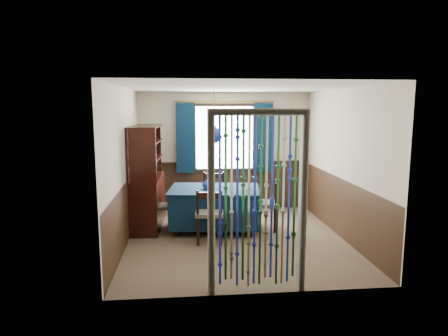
{
  "coord_description": "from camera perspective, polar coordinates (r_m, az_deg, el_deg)",
  "views": [
    {
      "loc": [
        -0.83,
        -6.4,
        2.2
      ],
      "look_at": [
        -0.16,
        0.41,
        1.14
      ],
      "focal_mm": 32.0,
      "sensor_mm": 36.0,
      "label": 1
    }
  ],
  "objects": [
    {
      "name": "wall_right",
      "position": [
        6.99,
        16.56,
        0.6
      ],
      "size": [
        0.0,
        4.0,
        4.0
      ],
      "primitive_type": "plane",
      "rotation": [
        1.57,
        0.0,
        -1.57
      ],
      "color": "beige",
      "rests_on": "ground"
    },
    {
      "name": "ceiling",
      "position": [
        6.46,
        1.81,
        11.44
      ],
      "size": [
        4.0,
        4.0,
        0.0
      ],
      "primitive_type": "plane",
      "rotation": [
        3.14,
        0.0,
        0.0
      ],
      "color": "silver",
      "rests_on": "ground"
    },
    {
      "name": "doorway",
      "position": [
        4.68,
        4.8,
        -5.48
      ],
      "size": [
        1.16,
        0.12,
        2.18
      ],
      "primitive_type": null,
      "color": "silver",
      "rests_on": "ground"
    },
    {
      "name": "wainscot_right",
      "position": [
        7.12,
        16.18,
        -5.39
      ],
      "size": [
        0.0,
        4.0,
        4.0
      ],
      "primitive_type": "plane",
      "rotation": [
        1.57,
        0.0,
        -1.57
      ],
      "color": "#362214",
      "rests_on": "ground"
    },
    {
      "name": "vase_sideboard",
      "position": [
        7.74,
        -10.32,
        -0.05
      ],
      "size": [
        0.21,
        0.21,
        0.2
      ],
      "primitive_type": "imported",
      "rotation": [
        0.0,
        0.0,
        0.09
      ],
      "color": "beige",
      "rests_on": "sideboard"
    },
    {
      "name": "chair_right",
      "position": [
        7.21,
        6.23,
        -5.13
      ],
      "size": [
        0.52,
        0.53,
        0.89
      ],
      "rotation": [
        0.0,
        0.0,
        1.32
      ],
      "color": "black",
      "rests_on": "floor"
    },
    {
      "name": "vase_table",
      "position": [
        7.05,
        -2.39,
        -2.24
      ],
      "size": [
        0.23,
        0.23,
        0.18
      ],
      "primitive_type": "imported",
      "rotation": [
        0.0,
        0.0,
        -0.37
      ],
      "color": "navy",
      "rests_on": "dining_table"
    },
    {
      "name": "bowl_shelf",
      "position": [
        7.11,
        -10.77,
        1.34
      ],
      "size": [
        0.25,
        0.25,
        0.05
      ],
      "primitive_type": "imported",
      "rotation": [
        0.0,
        0.0,
        0.17
      ],
      "color": "beige",
      "rests_on": "sideboard"
    },
    {
      "name": "wainscot_front",
      "position": [
        4.8,
        4.82,
        -11.99
      ],
      "size": [
        3.6,
        0.0,
        3.6
      ],
      "primitive_type": "plane",
      "rotation": [
        -1.57,
        0.0,
        0.0
      ],
      "color": "#362214",
      "rests_on": "ground"
    },
    {
      "name": "pendant_lamp",
      "position": [
        6.96,
        -1.41,
        4.76
      ],
      "size": [
        0.23,
        0.23,
        0.93
      ],
      "color": "olive",
      "rests_on": "ceiling"
    },
    {
      "name": "wainscot_left",
      "position": [
        6.69,
        -13.71,
        -6.2
      ],
      "size": [
        0.0,
        4.0,
        4.0
      ],
      "primitive_type": "plane",
      "rotation": [
        1.57,
        0.0,
        1.57
      ],
      "color": "#362214",
      "rests_on": "ground"
    },
    {
      "name": "chair_far",
      "position": [
        7.88,
        -1.45,
        -3.8
      ],
      "size": [
        0.48,
        0.46,
        0.91
      ],
      "rotation": [
        0.0,
        0.0,
        3.08
      ],
      "color": "black",
      "rests_on": "floor"
    },
    {
      "name": "chair_left",
      "position": [
        7.24,
        -8.39,
        -5.44
      ],
      "size": [
        0.39,
        0.41,
        0.81
      ],
      "rotation": [
        0.0,
        0.0,
        -1.6
      ],
      "color": "black",
      "rests_on": "floor"
    },
    {
      "name": "floor",
      "position": [
        6.82,
        1.7,
        -10.05
      ],
      "size": [
        4.0,
        4.0,
        0.0
      ],
      "primitive_type": "plane",
      "color": "brown",
      "rests_on": "ground"
    },
    {
      "name": "wall_back",
      "position": [
        8.49,
        0.02,
        2.36
      ],
      "size": [
        3.6,
        0.0,
        3.6
      ],
      "primitive_type": "plane",
      "rotation": [
        1.57,
        0.0,
        0.0
      ],
      "color": "beige",
      "rests_on": "ground"
    },
    {
      "name": "wainscot_back",
      "position": [
        8.6,
        0.03,
        -2.62
      ],
      "size": [
        3.6,
        0.0,
        3.6
      ],
      "primitive_type": "plane",
      "rotation": [
        1.57,
        0.0,
        0.0
      ],
      "color": "#362214",
      "rests_on": "ground"
    },
    {
      "name": "wall_front",
      "position": [
        4.58,
        4.97,
        -3.24
      ],
      "size": [
        3.6,
        0.0,
        3.6
      ],
      "primitive_type": "plane",
      "rotation": [
        -1.57,
        0.0,
        0.0
      ],
      "color": "beige",
      "rests_on": "ground"
    },
    {
      "name": "sideboard",
      "position": [
        7.47,
        -10.92,
        -3.46
      ],
      "size": [
        0.56,
        1.45,
        1.86
      ],
      "rotation": [
        0.0,
        0.0,
        -0.05
      ],
      "color": "black",
      "rests_on": "floor"
    },
    {
      "name": "window",
      "position": [
        8.42,
        0.06,
        4.36
      ],
      "size": [
        1.32,
        0.12,
        1.42
      ],
      "primitive_type": "cube",
      "color": "black",
      "rests_on": "wall_back"
    },
    {
      "name": "wall_left",
      "position": [
        6.54,
        -14.08,
        0.16
      ],
      "size": [
        0.0,
        4.0,
        4.0
      ],
      "primitive_type": "plane",
      "rotation": [
        1.57,
        0.0,
        1.57
      ],
      "color": "beige",
      "rests_on": "ground"
    },
    {
      "name": "dining_table",
      "position": [
        7.16,
        -1.37,
        -5.44
      ],
      "size": [
        1.7,
        1.27,
        0.76
      ],
      "rotation": [
        0.0,
        0.0,
        -0.12
      ],
      "color": "#0A2037",
      "rests_on": "floor"
    },
    {
      "name": "chair_near",
      "position": [
        6.5,
        -2.1,
        -6.58
      ],
      "size": [
        0.48,
        0.46,
        0.9
      ],
      "rotation": [
        0.0,
        0.0,
        -0.07
      ],
      "color": "black",
      "rests_on": "floor"
    }
  ]
}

